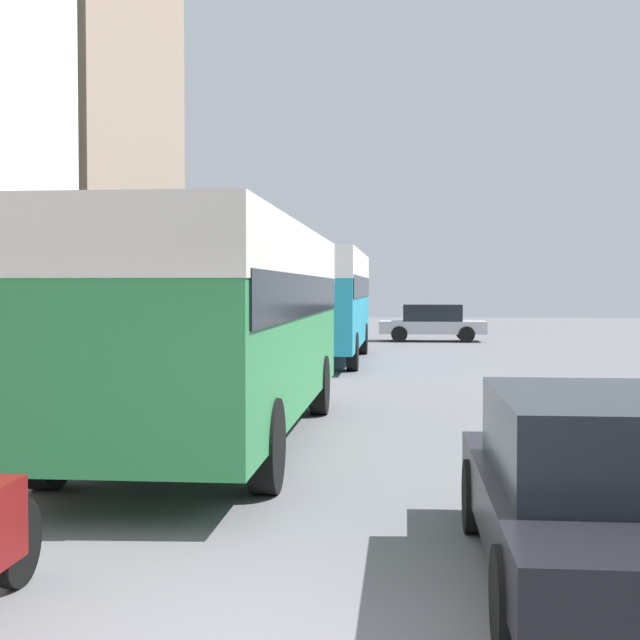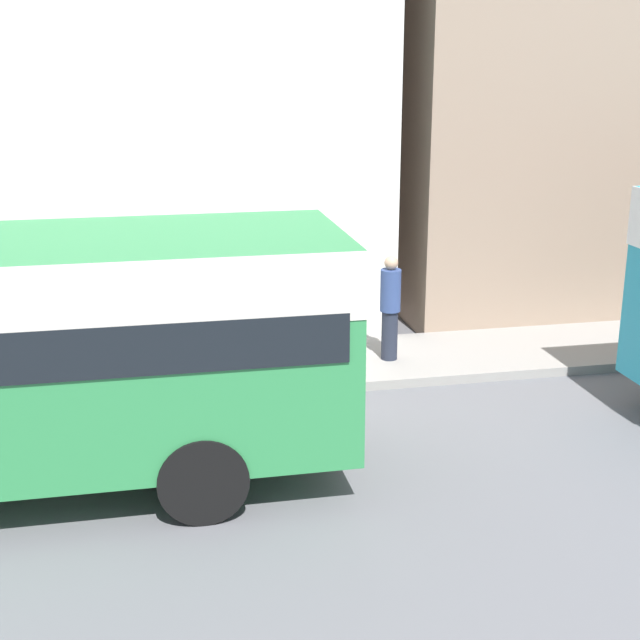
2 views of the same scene
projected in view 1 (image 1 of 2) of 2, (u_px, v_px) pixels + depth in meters
The scene contains 6 objects.
building_far_terrace at pixel (27, 123), 24.44m from camera, with size 6.59×8.88×13.37m.
bus_lead at pixel (214, 303), 12.24m from camera, with size 2.65×9.45×2.98m.
bus_following at pixel (319, 291), 25.93m from camera, with size 2.56×9.42×3.18m.
car_crossing at pixel (610, 484), 6.41m from camera, with size 1.91×4.21×1.39m.
car_far_curb at pixel (432, 322), 35.72m from camera, with size 4.23×1.84×1.48m.
pedestrian_near_curb at pixel (128, 340), 18.81m from camera, with size 0.33×0.33×1.71m.
Camera 1 is at (0.83, -4.83, 2.15)m, focal length 50.00 mm.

